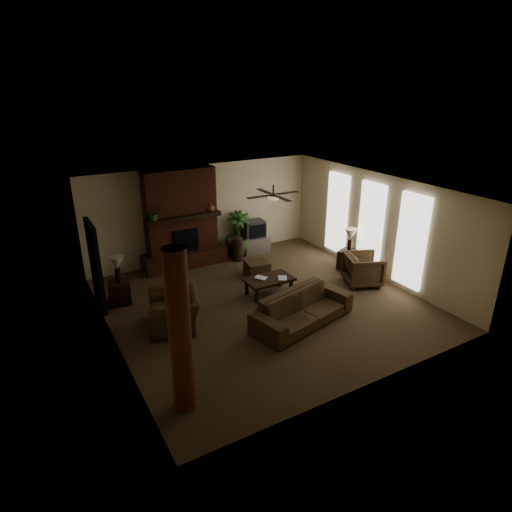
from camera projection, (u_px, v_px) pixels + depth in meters
room_shell at (265, 250)px, 9.96m from camera, size 7.00×7.00×7.00m
fireplace at (182, 227)px, 12.28m from camera, size 2.40×0.70×2.80m
windows at (370, 226)px, 11.73m from camera, size 0.08×3.65×2.35m
log_column at (180, 333)px, 6.67m from camera, size 0.36×0.36×2.80m
doorway at (96, 266)px, 9.96m from camera, size 0.10×1.00×2.10m
ceiling_fan at (273, 196)px, 9.96m from camera, size 1.35×1.35×0.37m
sofa at (303, 304)px, 9.48m from camera, size 2.53×1.24×0.95m
armchair_left at (174, 305)px, 9.32m from camera, size 1.09×1.37×1.05m
armchair_right at (363, 268)px, 11.34m from camera, size 1.10×1.13×0.91m
coffee_table at (269, 280)px, 10.83m from camera, size 1.20×0.70×0.43m
ottoman at (257, 268)px, 11.96m from camera, size 0.68×0.68×0.40m
tv_stand at (255, 244)px, 13.57m from camera, size 0.87×0.54×0.50m
tv at (254, 229)px, 13.36m from camera, size 0.69×0.58×0.52m
floor_vase at (237, 246)px, 12.88m from camera, size 0.34×0.34×0.77m
floor_plant at (238, 243)px, 13.32m from camera, size 1.01×1.47×0.75m
side_table_left at (120, 292)px, 10.43m from camera, size 0.59×0.59×0.55m
lamp_left at (117, 265)px, 10.16m from camera, size 0.41×0.41×0.65m
side_table_right at (348, 260)px, 12.33m from camera, size 0.65×0.65×0.55m
lamp_right at (351, 236)px, 12.05m from camera, size 0.37×0.37×0.65m
mantel_plant at (154, 214)px, 11.47m from camera, size 0.48×0.51×0.33m
mantel_vase at (211, 207)px, 12.28m from camera, size 0.27×0.28×0.22m
book_a at (259, 275)px, 10.67m from camera, size 0.20×0.13×0.29m
book_b at (278, 273)px, 10.74m from camera, size 0.19×0.13×0.29m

